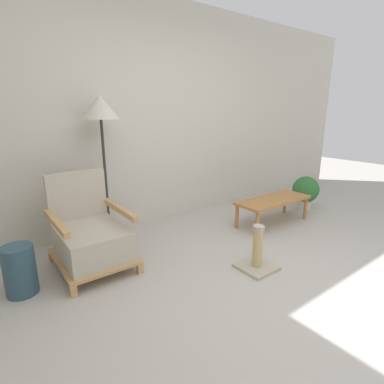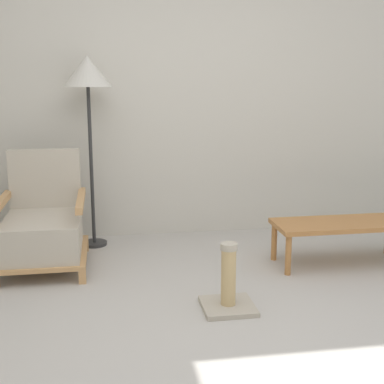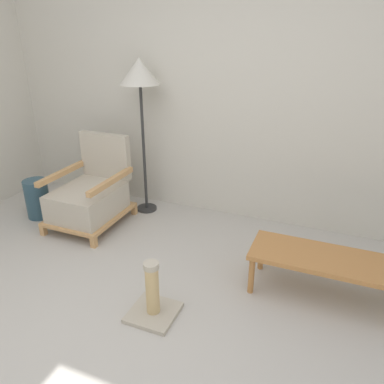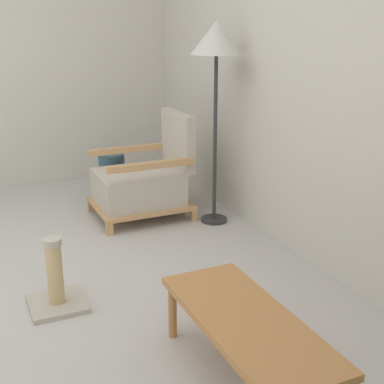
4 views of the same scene
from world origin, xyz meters
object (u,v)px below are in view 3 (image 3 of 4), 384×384
at_px(armchair, 91,195).
at_px(floor_lamp, 140,78).
at_px(coffee_table, 324,261).
at_px(vase, 37,199).
at_px(scratching_post, 153,299).

distance_m(armchair, floor_lamp, 1.23).
xyz_separation_m(floor_lamp, coffee_table, (1.87, -0.78, -1.09)).
relative_size(armchair, vase, 2.10).
bearing_deg(floor_lamp, vase, -149.22).
bearing_deg(vase, floor_lamp, 30.78).
bearing_deg(vase, coffee_table, -4.15).
xyz_separation_m(armchair, coffee_table, (2.22, -0.31, -0.01)).
relative_size(vase, scratching_post, 0.96).
bearing_deg(floor_lamp, armchair, -127.46).
bearing_deg(scratching_post, armchair, 141.07).
bearing_deg(armchair, vase, -170.25).
distance_m(armchair, vase, 0.62).
bearing_deg(vase, armchair, 9.75).
xyz_separation_m(armchair, vase, (-0.60, -0.10, -0.10)).
bearing_deg(coffee_table, vase, 175.85).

